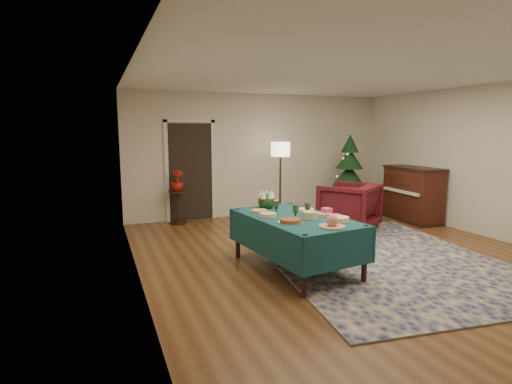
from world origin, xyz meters
name	(u,v)px	position (x,y,z in m)	size (l,w,h in m)	color
room_shell	(352,168)	(0.00, 0.00, 1.35)	(7.00, 7.00, 7.00)	#593319
doorway	(190,169)	(-1.60, 3.48, 1.10)	(1.08, 0.04, 2.16)	black
rug	(380,258)	(0.40, -0.22, 0.01)	(3.20, 4.20, 0.02)	#161C52
buffet_table	(295,227)	(-0.97, -0.12, 0.59)	(1.32, 2.00, 0.73)	black
platter_0	(332,222)	(-0.85, -0.83, 0.79)	(0.32, 0.32, 0.16)	silver
platter_1	(339,219)	(-0.59, -0.59, 0.76)	(0.29, 0.29, 0.06)	silver
platter_2	(290,221)	(-1.20, -0.42, 0.76)	(0.32, 0.32, 0.05)	silver
platter_3	(309,215)	(-0.87, -0.31, 0.78)	(0.23, 0.23, 0.10)	silver
platter_4	(323,215)	(-0.60, -0.22, 0.75)	(0.26, 0.26, 0.04)	silver
platter_5	(268,215)	(-1.32, 0.02, 0.76)	(0.27, 0.27, 0.05)	silver
platter_6	(306,210)	(-0.66, 0.14, 0.75)	(0.26, 0.26, 0.04)	silver
platter_7	(259,211)	(-1.33, 0.32, 0.75)	(0.27, 0.27, 0.04)	silver
goblet_0	(276,206)	(-1.09, 0.26, 0.82)	(0.08, 0.08, 0.17)	#2D471E
goblet_1	(307,209)	(-0.77, -0.08, 0.82)	(0.08, 0.08, 0.17)	#2D471E
goblet_2	(295,211)	(-0.99, -0.15, 0.82)	(0.08, 0.08, 0.17)	#2D471E
napkin_stack	(335,216)	(-0.50, -0.35, 0.75)	(0.15, 0.15, 0.04)	#DC3D58
gift_box	(327,212)	(-0.52, -0.18, 0.78)	(0.12, 0.12, 0.10)	#E33FA5
centerpiece	(267,200)	(-1.09, 0.61, 0.86)	(0.26, 0.26, 0.30)	#1E4C1E
armchair	(349,204)	(1.02, 1.49, 0.50)	(0.96, 0.90, 0.99)	#501118
floor_lamp	(280,154)	(0.20, 2.86, 1.40)	(0.40, 0.40, 1.65)	#A57F3F
side_table	(178,208)	(-1.94, 3.20, 0.33)	(0.38, 0.38, 0.68)	black
potted_plant	(177,185)	(-1.94, 3.20, 0.80)	(0.24, 0.43, 0.24)	#A6180B
christmas_tree	(349,178)	(1.88, 2.76, 0.82)	(1.07, 1.07, 1.82)	black
piano	(412,195)	(2.70, 1.64, 0.56)	(0.71, 1.36, 1.14)	black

